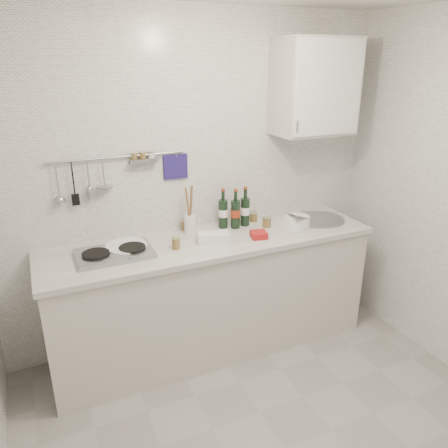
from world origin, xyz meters
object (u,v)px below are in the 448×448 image
object	(u,v)px
wall_cabinet	(315,87)
plate_stack_sink	(296,222)
wine_bottles	(235,208)
utensil_crock	(190,222)
plate_stack_hob	(126,248)

from	to	relation	value
wall_cabinet	plate_stack_sink	distance (m)	1.02
wall_cabinet	wine_bottles	world-z (taller)	wall_cabinet
utensil_crock	wine_bottles	bearing A→B (deg)	-4.59
plate_stack_hob	plate_stack_sink	xyz separation A→B (m)	(1.31, -0.10, 0.02)
wall_cabinet	utensil_crock	xyz separation A→B (m)	(-1.00, 0.06, -0.94)
wall_cabinet	plate_stack_hob	world-z (taller)	wall_cabinet
plate_stack_sink	utensil_crock	world-z (taller)	utensil_crock
wine_bottles	plate_stack_sink	bearing A→B (deg)	-24.44
wall_cabinet	wine_bottles	xyz separation A→B (m)	(-0.64, 0.03, -0.87)
wall_cabinet	plate_stack_hob	bearing A→B (deg)	-177.46
plate_stack_hob	utensil_crock	world-z (taller)	utensil_crock
plate_stack_hob	wine_bottles	bearing A→B (deg)	6.43
plate_stack_hob	utensil_crock	bearing A→B (deg)	13.80
plate_stack_sink	wine_bottles	size ratio (longest dim) A/B	0.76
wall_cabinet	utensil_crock	world-z (taller)	wall_cabinet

